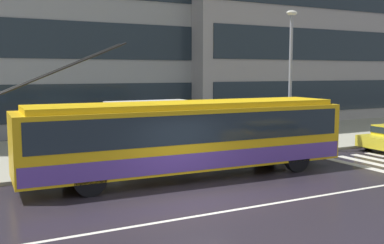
{
  "coord_description": "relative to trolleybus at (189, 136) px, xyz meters",
  "views": [
    {
      "loc": [
        -6.38,
        -11.63,
        3.88
      ],
      "look_at": [
        1.06,
        2.84,
        2.07
      ],
      "focal_mm": 41.99,
      "sensor_mm": 36.0,
      "label": 1
    }
  ],
  "objects": [
    {
      "name": "ground_plane",
      "position": [
        -1.05,
        -3.06,
        -1.55
      ],
      "size": [
        160.0,
        160.0,
        0.0
      ],
      "primitive_type": "plane",
      "color": "#25202A"
    },
    {
      "name": "sidewalk_slab",
      "position": [
        -1.05,
        6.6,
        -1.48
      ],
      "size": [
        80.0,
        10.0,
        0.14
      ],
      "primitive_type": "cube",
      "color": "gray",
      "rests_on": "ground_plane"
    },
    {
      "name": "crosswalk_stripe_edge_near",
      "position": [
        7.18,
        -1.73,
        -1.54
      ],
      "size": [
        0.44,
        4.4,
        0.01
      ],
      "primitive_type": "cube",
      "color": "beige",
      "rests_on": "ground_plane"
    },
    {
      "name": "crosswalk_stripe_inner_a",
      "position": [
        8.08,
        -1.73,
        -1.54
      ],
      "size": [
        0.44,
        4.4,
        0.01
      ],
      "primitive_type": "cube",
      "color": "beige",
      "rests_on": "ground_plane"
    },
    {
      "name": "lane_centre_line",
      "position": [
        -1.05,
        -4.26,
        -1.54
      ],
      "size": [
        72.0,
        0.14,
        0.01
      ],
      "primitive_type": "cube",
      "color": "silver",
      "rests_on": "ground_plane"
    },
    {
      "name": "trolleybus",
      "position": [
        0.0,
        0.0,
        0.0
      ],
      "size": [
        13.63,
        2.85,
        4.87
      ],
      "color": "gold",
      "rests_on": "ground_plane"
    },
    {
      "name": "bus_shelter",
      "position": [
        -0.37,
        3.13,
        0.47
      ],
      "size": [
        3.59,
        1.6,
        2.53
      ],
      "color": "gray",
      "rests_on": "sidewalk_slab"
    },
    {
      "name": "pedestrian_at_shelter",
      "position": [
        -4.84,
        4.16,
        0.16
      ],
      "size": [
        1.02,
        1.02,
        1.97
      ],
      "color": "black",
      "rests_on": "sidewalk_slab"
    },
    {
      "name": "pedestrian_approaching_curb",
      "position": [
        3.13,
        4.22,
        0.22
      ],
      "size": [
        1.36,
        1.36,
        2.06
      ],
      "color": "#24284E",
      "rests_on": "sidewalk_slab"
    },
    {
      "name": "street_lamp",
      "position": [
        6.74,
        2.47,
        2.53
      ],
      "size": [
        0.6,
        0.32,
        6.66
      ],
      "color": "gray",
      "rests_on": "sidewalk_slab"
    }
  ]
}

